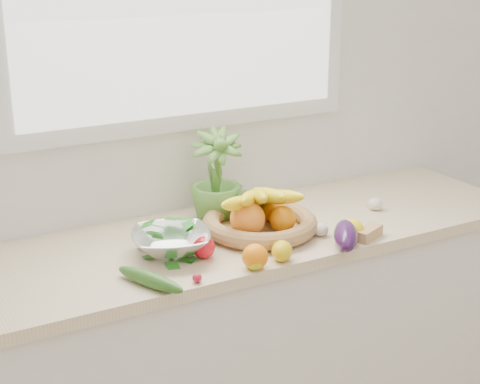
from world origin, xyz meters
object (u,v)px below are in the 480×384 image
cucumber (150,279)px  potted_herb (216,177)px  colander_with_spinach (171,237)px  fruit_basket (259,217)px  apple (204,247)px  eggplant (346,236)px

cucumber → potted_herb: 0.58m
cucumber → potted_herb: potted_herb is taller
cucumber → potted_herb: (0.41, 0.39, 0.13)m
potted_herb → colander_with_spinach: (-0.27, -0.22, -0.09)m
cucumber → fruit_basket: fruit_basket is taller
colander_with_spinach → apple: bearing=-38.3°
fruit_basket → colander_with_spinach: bearing=-174.4°
potted_herb → apple: bearing=-124.0°
apple → cucumber: 0.25m
eggplant → colander_with_spinach: colander_with_spinach is taller
eggplant → apple: bearing=161.5°
fruit_basket → colander_with_spinach: size_ratio=1.64×
cucumber → colander_with_spinach: 0.23m
apple → potted_herb: (0.19, 0.28, 0.12)m
fruit_basket → cucumber: bearing=-156.9°
fruit_basket → colander_with_spinach: (-0.34, -0.03, 0.01)m
colander_with_spinach → cucumber: bearing=-129.8°
potted_herb → eggplant: bearing=-60.1°
cucumber → fruit_basket: (0.48, 0.20, 0.03)m
eggplant → fruit_basket: bearing=126.2°
apple → eggplant: eggplant is taller
apple → cucumber: apple is taller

